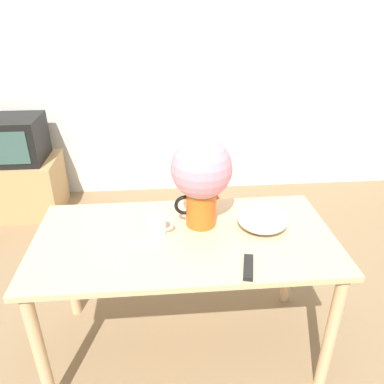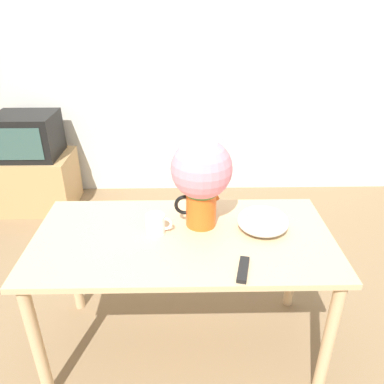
{
  "view_description": "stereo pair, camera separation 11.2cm",
  "coord_description": "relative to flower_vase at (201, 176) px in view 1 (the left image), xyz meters",
  "views": [
    {
      "loc": [
        -0.05,
        -1.58,
        1.84
      ],
      "look_at": [
        0.09,
        0.11,
        0.96
      ],
      "focal_mm": 35.0,
      "sensor_mm": 36.0,
      "label": 1
    },
    {
      "loc": [
        0.06,
        -1.58,
        1.84
      ],
      "look_at": [
        0.09,
        0.11,
        0.96
      ],
      "focal_mm": 35.0,
      "sensor_mm": 36.0,
      "label": 2
    }
  ],
  "objects": [
    {
      "name": "coffee_mug",
      "position": [
        -0.23,
        -0.08,
        -0.23
      ],
      "size": [
        0.14,
        0.1,
        0.1
      ],
      "color": "white",
      "rests_on": "table"
    },
    {
      "name": "wall_back",
      "position": [
        -0.14,
        1.98,
        0.25
      ],
      "size": [
        8.0,
        0.05,
        2.6
      ],
      "color": "silver",
      "rests_on": "ground_plane"
    },
    {
      "name": "ground_plane",
      "position": [
        -0.14,
        -0.11,
        -1.05
      ],
      "size": [
        12.0,
        12.0,
        0.0
      ],
      "primitive_type": "plane",
      "color": "#7F6647"
    },
    {
      "name": "white_bowl",
      "position": [
        0.32,
        -0.06,
        -0.23
      ],
      "size": [
        0.27,
        0.27,
        0.11
      ],
      "color": "silver",
      "rests_on": "table"
    },
    {
      "name": "tv_set",
      "position": [
        -1.52,
        1.59,
        -0.32
      ],
      "size": [
        0.54,
        0.46,
        0.4
      ],
      "color": "black",
      "rests_on": "tv_stand"
    },
    {
      "name": "remote_control",
      "position": [
        0.17,
        -0.39,
        -0.27
      ],
      "size": [
        0.08,
        0.17,
        0.02
      ],
      "color": "black",
      "rests_on": "table"
    },
    {
      "name": "table",
      "position": [
        -0.09,
        -0.12,
        -0.39
      ],
      "size": [
        1.52,
        0.76,
        0.77
      ],
      "color": "tan",
      "rests_on": "ground_plane"
    },
    {
      "name": "tv_stand",
      "position": [
        -1.52,
        1.59,
        -0.79
      ],
      "size": [
        0.7,
        0.54,
        0.53
      ],
      "color": "tan",
      "rests_on": "ground_plane"
    },
    {
      "name": "flower_vase",
      "position": [
        0.0,
        0.0,
        0.0
      ],
      "size": [
        0.31,
        0.31,
        0.48
      ],
      "color": "#E05619",
      "rests_on": "table"
    }
  ]
}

